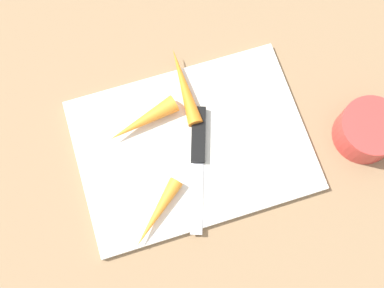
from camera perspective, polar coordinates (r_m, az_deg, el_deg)
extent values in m
plane|color=#8C6D4C|center=(0.74, 0.00, -0.27)|extent=(1.40, 1.40, 0.00)
cube|color=silver|center=(0.74, 0.00, -0.13)|extent=(0.36, 0.26, 0.01)
cube|color=#B7B7BC|center=(0.71, 0.62, -6.65)|extent=(0.05, 0.11, 0.00)
cube|color=black|center=(0.73, 0.80, 1.17)|extent=(0.05, 0.09, 0.01)
cone|color=orange|center=(0.75, -0.99, 7.18)|extent=(0.03, 0.14, 0.02)
cone|color=orange|center=(0.70, -4.33, -8.52)|extent=(0.10, 0.09, 0.02)
cone|color=orange|center=(0.73, -6.11, 2.80)|extent=(0.12, 0.06, 0.03)
cylinder|color=red|center=(0.77, 20.73, 1.57)|extent=(0.10, 0.10, 0.05)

